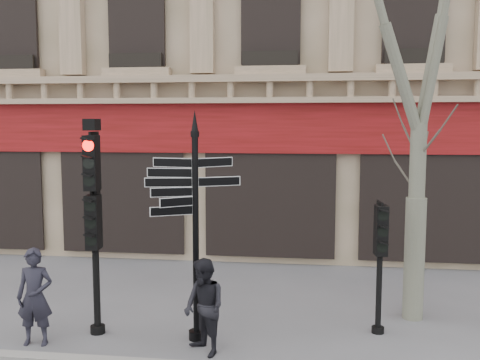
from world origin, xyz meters
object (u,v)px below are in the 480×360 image
object	(u,v)px
fingerpost	(195,188)
traffic_signal_secondary	(380,244)
traffic_signal_main	(94,200)
pedestrian_b	(204,307)
pedestrian_a	(35,297)

from	to	relation	value
fingerpost	traffic_signal_secondary	bearing A→B (deg)	-2.78
traffic_signal_main	traffic_signal_secondary	size ratio (longest dim) A/B	1.65
fingerpost	pedestrian_b	world-z (taller)	fingerpost
pedestrian_b	pedestrian_a	bearing A→B (deg)	-133.78
fingerpost	traffic_signal_main	size ratio (longest dim) A/B	1.04
traffic_signal_secondary	pedestrian_b	xyz separation A→B (m)	(-2.90, -1.25, -0.83)
traffic_signal_secondary	pedestrian_a	xyz separation A→B (m)	(-5.80, -1.24, -0.78)
traffic_signal_main	pedestrian_a	distance (m)	1.88
traffic_signal_main	fingerpost	bearing A→B (deg)	-4.63
fingerpost	pedestrian_b	size ratio (longest dim) A/B	2.52
pedestrian_a	pedestrian_b	distance (m)	2.90
traffic_signal_secondary	pedestrian_b	distance (m)	3.27
fingerpost	traffic_signal_secondary	world-z (taller)	fingerpost
pedestrian_a	traffic_signal_main	bearing A→B (deg)	27.06
traffic_signal_main	traffic_signal_secondary	xyz separation A→B (m)	(4.96, 0.65, -0.79)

